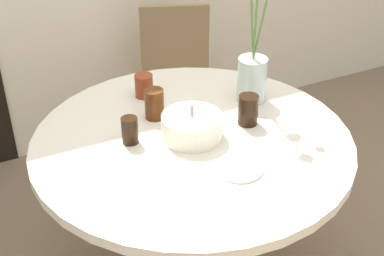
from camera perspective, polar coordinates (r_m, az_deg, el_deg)
dining_table at (r=2.13m, az=0.00°, el=-3.96°), size 1.24×1.24×0.72m
chair_left_flank at (r=2.99m, az=-1.67°, el=5.18°), size 0.52×0.52×0.88m
birthday_cake at (r=2.03m, az=0.02°, el=0.20°), size 0.23×0.23×0.14m
flower_vase at (r=2.24m, az=6.49°, el=7.08°), size 0.15×0.20×0.69m
side_plate at (r=1.88m, az=5.05°, el=-4.30°), size 0.17×0.17×0.01m
drink_glass_0 at (r=2.12m, az=6.01°, el=1.94°), size 0.08×0.08×0.12m
drink_glass_1 at (r=2.32m, az=-5.15°, el=4.52°), size 0.08×0.08×0.10m
drink_glass_2 at (r=2.01m, az=-6.65°, el=-0.24°), size 0.06×0.06×0.11m
drink_glass_3 at (r=2.15m, az=-4.04°, el=2.57°), size 0.08×0.08×0.13m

